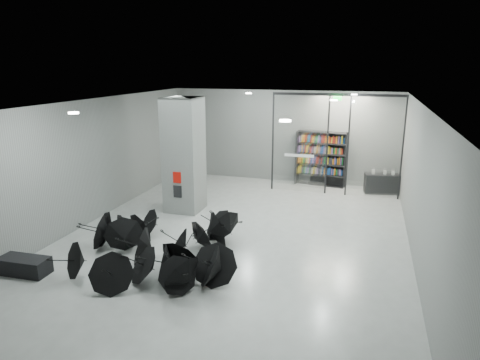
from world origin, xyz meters
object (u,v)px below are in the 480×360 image
(bookshelf, at_px, (321,159))
(bench, at_px, (23,266))
(umbrella_cluster, at_px, (166,251))
(shop_counter, at_px, (382,184))
(column, at_px, (184,155))

(bookshelf, bearing_deg, bench, -110.67)
(bench, xyz_separation_m, umbrella_cluster, (3.12, 1.63, 0.10))
(shop_counter, bearing_deg, bookshelf, 156.63)
(bench, height_order, bookshelf, bookshelf)
(bench, xyz_separation_m, shop_counter, (8.67, 9.88, 0.19))
(column, distance_m, bookshelf, 6.43)
(shop_counter, height_order, umbrella_cluster, umbrella_cluster)
(bench, distance_m, umbrella_cluster, 3.53)
(bench, xyz_separation_m, bookshelf, (6.14, 10.45, 0.95))
(bench, relative_size, umbrella_cluster, 0.25)
(column, bearing_deg, umbrella_cluster, -73.08)
(column, relative_size, bench, 3.06)
(column, distance_m, umbrella_cluster, 4.57)
(column, distance_m, bench, 6.26)
(bookshelf, bearing_deg, column, -122.06)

